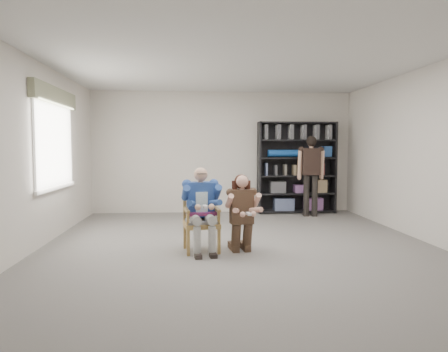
{
  "coord_description": "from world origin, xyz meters",
  "views": [
    {
      "loc": [
        -0.7,
        -5.78,
        1.5
      ],
      "look_at": [
        -0.2,
        0.6,
        1.05
      ],
      "focal_mm": 32.0,
      "sensor_mm": 36.0,
      "label": 1
    }
  ],
  "objects_px": {
    "kneeling_woman": "(242,214)",
    "bookshelf": "(297,168)",
    "seated_man": "(201,209)",
    "armchair": "(201,219)",
    "standing_man": "(311,176)"
  },
  "relations": [
    {
      "from": "bookshelf",
      "to": "seated_man",
      "type": "bearing_deg",
      "value": -124.33
    },
    {
      "from": "kneeling_woman",
      "to": "bookshelf",
      "type": "relative_size",
      "value": 0.54
    },
    {
      "from": "armchair",
      "to": "bookshelf",
      "type": "bearing_deg",
      "value": 48.01
    },
    {
      "from": "armchair",
      "to": "kneeling_woman",
      "type": "bearing_deg",
      "value": -19.35
    },
    {
      "from": "armchair",
      "to": "kneeling_woman",
      "type": "distance_m",
      "value": 0.6
    },
    {
      "from": "kneeling_woman",
      "to": "bookshelf",
      "type": "bearing_deg",
      "value": 56.16
    },
    {
      "from": "armchair",
      "to": "bookshelf",
      "type": "relative_size",
      "value": 0.45
    },
    {
      "from": "standing_man",
      "to": "bookshelf",
      "type": "bearing_deg",
      "value": 114.39
    },
    {
      "from": "armchair",
      "to": "standing_man",
      "type": "distance_m",
      "value": 3.75
    },
    {
      "from": "seated_man",
      "to": "bookshelf",
      "type": "relative_size",
      "value": 0.59
    },
    {
      "from": "bookshelf",
      "to": "kneeling_woman",
      "type": "bearing_deg",
      "value": -116.18
    },
    {
      "from": "kneeling_woman",
      "to": "bookshelf",
      "type": "height_order",
      "value": "bookshelf"
    },
    {
      "from": "armchair",
      "to": "seated_man",
      "type": "height_order",
      "value": "seated_man"
    },
    {
      "from": "kneeling_woman",
      "to": "standing_man",
      "type": "distance_m",
      "value": 3.49
    },
    {
      "from": "seated_man",
      "to": "standing_man",
      "type": "bearing_deg",
      "value": 41.12
    }
  ]
}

